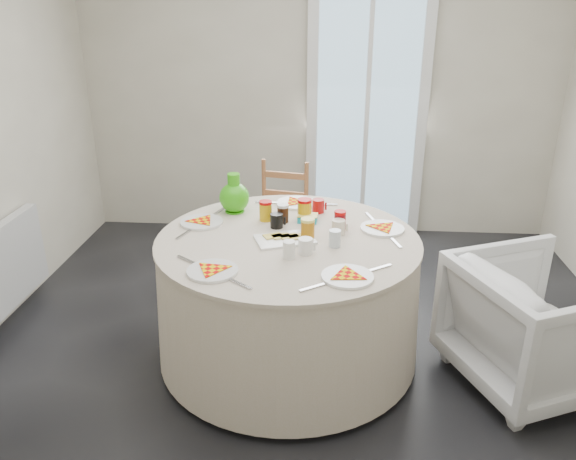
# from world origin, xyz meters

# --- Properties ---
(floor) EXTENTS (4.00, 4.00, 0.00)m
(floor) POSITION_xyz_m (0.00, 0.00, 0.00)
(floor) COLOR black
(floor) RESTS_ON ground
(wall_back) EXTENTS (4.00, 0.02, 2.60)m
(wall_back) POSITION_xyz_m (0.00, 2.00, 1.30)
(wall_back) COLOR #BCB5A3
(wall_back) RESTS_ON floor
(glass_door) EXTENTS (1.00, 0.08, 2.10)m
(glass_door) POSITION_xyz_m (0.40, 1.95, 1.05)
(glass_door) COLOR silver
(glass_door) RESTS_ON floor
(table) EXTENTS (1.49, 1.49, 0.75)m
(table) POSITION_xyz_m (-0.11, 0.01, 0.38)
(table) COLOR beige
(table) RESTS_ON floor
(wooden_chair) EXTENTS (0.45, 0.43, 0.86)m
(wooden_chair) POSITION_xyz_m (-0.26, 1.05, 0.47)
(wooden_chair) COLOR #A0693D
(wooden_chair) RESTS_ON floor
(armchair) EXTENTS (0.95, 0.98, 0.78)m
(armchair) POSITION_xyz_m (1.22, -0.13, 0.39)
(armchair) COLOR silver
(armchair) RESTS_ON floor
(place_settings) EXTENTS (1.61, 1.61, 0.02)m
(place_settings) POSITION_xyz_m (-0.11, 0.01, 0.77)
(place_settings) COLOR silver
(place_settings) RESTS_ON table
(jar_cluster) EXTENTS (0.52, 0.31, 0.14)m
(jar_cluster) POSITION_xyz_m (-0.06, 0.22, 0.82)
(jar_cluster) COLOR #A26220
(jar_cluster) RESTS_ON table
(butter_tub) EXTENTS (0.12, 0.09, 0.05)m
(butter_tub) POSITION_xyz_m (-0.02, 0.26, 0.79)
(butter_tub) COLOR #0E93A3
(butter_tub) RESTS_ON table
(green_pitcher) EXTENTS (0.24, 0.24, 0.24)m
(green_pitcher) POSITION_xyz_m (-0.47, 0.40, 0.87)
(green_pitcher) COLOR #32AE11
(green_pitcher) RESTS_ON table
(cheese_platter) EXTENTS (0.36, 0.29, 0.04)m
(cheese_platter) POSITION_xyz_m (-0.13, -0.02, 0.77)
(cheese_platter) COLOR white
(cheese_platter) RESTS_ON table
(mugs_glasses) EXTENTS (0.58, 0.58, 0.10)m
(mugs_glasses) POSITION_xyz_m (-0.01, 0.04, 0.81)
(mugs_glasses) COLOR #B1A9A7
(mugs_glasses) RESTS_ON table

